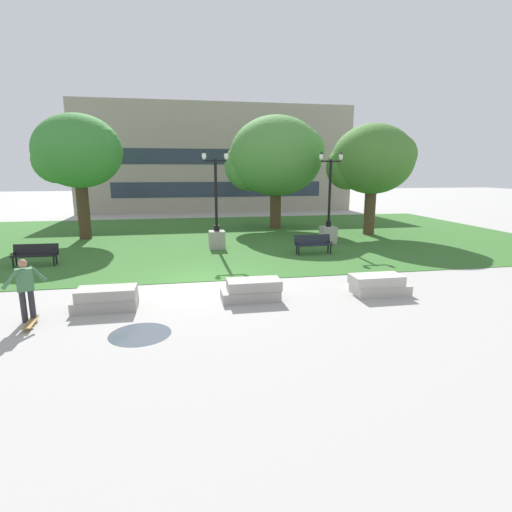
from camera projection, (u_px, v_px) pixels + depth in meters
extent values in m
plane|color=#A3A09B|center=(206.00, 282.00, 14.48)|extent=(140.00, 140.00, 0.00)
cube|color=#336628|center=(196.00, 237.00, 24.09)|extent=(40.00, 20.00, 0.02)
cube|color=#9E9991|center=(106.00, 304.00, 11.62)|extent=(1.80, 0.90, 0.32)
cube|color=#A6A098|center=(107.00, 293.00, 11.57)|extent=(1.66, 0.83, 0.32)
cube|color=#9E9991|center=(250.00, 295.00, 12.48)|extent=(1.80, 0.90, 0.32)
cube|color=#A6A098|center=(254.00, 285.00, 12.43)|extent=(1.66, 0.83, 0.32)
cube|color=#B2ADA3|center=(380.00, 289.00, 13.08)|extent=(1.80, 0.90, 0.32)
cube|color=#BBB6AB|center=(376.00, 280.00, 12.98)|extent=(1.66, 0.83, 0.32)
cylinder|color=#28282D|center=(32.00, 306.00, 10.66)|extent=(0.15, 0.15, 0.86)
cylinder|color=#28282D|center=(24.00, 307.00, 10.56)|extent=(0.15, 0.15, 0.86)
cube|color=#3D7047|center=(25.00, 280.00, 10.45)|extent=(0.46, 0.37, 0.60)
cylinder|color=#3D7047|center=(38.00, 274.00, 10.74)|extent=(0.43, 0.25, 0.49)
cylinder|color=#3D7047|center=(10.00, 280.00, 10.14)|extent=(0.43, 0.25, 0.49)
sphere|color=#9E7051|center=(22.00, 263.00, 10.36)|extent=(0.22, 0.22, 0.22)
cube|color=olive|center=(30.00, 323.00, 10.34)|extent=(0.27, 0.81, 0.02)
cube|color=olive|center=(25.00, 329.00, 9.91)|extent=(0.21, 0.14, 0.06)
cube|color=olive|center=(35.00, 317.00, 10.76)|extent=(0.21, 0.14, 0.06)
cylinder|color=silver|center=(33.00, 328.00, 10.18)|extent=(0.03, 0.06, 0.06)
cylinder|color=silver|center=(23.00, 329.00, 10.12)|extent=(0.03, 0.06, 0.06)
cylinder|color=silver|center=(37.00, 322.00, 10.59)|extent=(0.03, 0.06, 0.06)
cylinder|color=silver|center=(28.00, 323.00, 10.53)|extent=(0.03, 0.06, 0.06)
cylinder|color=#47515B|center=(140.00, 334.00, 9.86)|extent=(1.52, 1.52, 0.01)
cube|color=black|center=(34.00, 256.00, 16.73)|extent=(1.81, 0.50, 0.05)
cube|color=black|center=(36.00, 249.00, 16.93)|extent=(1.80, 0.18, 0.46)
cube|color=black|center=(13.00, 254.00, 16.58)|extent=(0.07, 0.40, 0.04)
cube|color=black|center=(55.00, 252.00, 16.83)|extent=(0.07, 0.40, 0.04)
cylinder|color=black|center=(13.00, 263.00, 16.51)|extent=(0.07, 0.07, 0.41)
cylinder|color=black|center=(54.00, 261.00, 16.74)|extent=(0.07, 0.07, 0.41)
cylinder|color=black|center=(16.00, 261.00, 16.82)|extent=(0.07, 0.07, 0.41)
cylinder|color=black|center=(57.00, 260.00, 17.05)|extent=(0.07, 0.07, 0.41)
cube|color=#1E232D|center=(314.00, 245.00, 19.13)|extent=(1.81, 0.49, 0.05)
cube|color=#1E232D|center=(312.00, 239.00, 19.32)|extent=(1.80, 0.17, 0.46)
cube|color=black|center=(297.00, 243.00, 18.94)|extent=(0.07, 0.40, 0.04)
cube|color=black|center=(330.00, 242.00, 19.28)|extent=(0.07, 0.40, 0.04)
cylinder|color=black|center=(299.00, 251.00, 18.86)|extent=(0.07, 0.07, 0.41)
cylinder|color=black|center=(331.00, 250.00, 19.19)|extent=(0.07, 0.07, 0.41)
cylinder|color=black|center=(297.00, 250.00, 19.17)|extent=(0.07, 0.07, 0.41)
cylinder|color=black|center=(328.00, 248.00, 19.49)|extent=(0.07, 0.07, 0.41)
cube|color=#ADA89E|center=(328.00, 235.00, 22.14)|extent=(0.80, 0.80, 0.90)
cylinder|color=black|center=(329.00, 224.00, 22.01)|extent=(0.28, 0.28, 0.30)
cylinder|color=black|center=(330.00, 194.00, 21.66)|extent=(0.14, 0.14, 3.62)
cube|color=black|center=(331.00, 161.00, 21.30)|extent=(1.10, 0.08, 0.08)
ellipsoid|color=white|center=(321.00, 157.00, 21.15)|extent=(0.22, 0.22, 0.36)
cone|color=black|center=(321.00, 153.00, 21.11)|extent=(0.20, 0.20, 0.13)
ellipsoid|color=white|center=(341.00, 157.00, 21.35)|extent=(0.22, 0.22, 0.36)
cone|color=black|center=(341.00, 153.00, 21.31)|extent=(0.20, 0.20, 0.13)
cube|color=gray|center=(217.00, 240.00, 20.54)|extent=(0.80, 0.80, 0.90)
cylinder|color=black|center=(217.00, 228.00, 20.41)|extent=(0.28, 0.28, 0.30)
cylinder|color=black|center=(216.00, 196.00, 20.07)|extent=(0.14, 0.14, 3.60)
cube|color=black|center=(215.00, 161.00, 19.71)|extent=(1.10, 0.08, 0.08)
ellipsoid|color=white|center=(204.00, 156.00, 19.56)|extent=(0.22, 0.22, 0.36)
cone|color=black|center=(204.00, 152.00, 19.52)|extent=(0.20, 0.20, 0.13)
ellipsoid|color=white|center=(226.00, 156.00, 19.76)|extent=(0.22, 0.22, 0.36)
cone|color=black|center=(226.00, 152.00, 19.71)|extent=(0.20, 0.20, 0.13)
cylinder|color=#4C3823|center=(276.00, 205.00, 27.56)|extent=(0.75, 0.75, 3.16)
ellipsoid|color=#4C893D|center=(276.00, 156.00, 26.86)|extent=(6.25, 6.25, 5.31)
sphere|color=#4C893D|center=(249.00, 166.00, 27.29)|extent=(3.44, 3.44, 3.44)
sphere|color=#4C893D|center=(301.00, 151.00, 26.47)|extent=(3.12, 3.12, 3.12)
cylinder|color=#4C3823|center=(370.00, 208.00, 24.85)|extent=(0.69, 0.69, 3.26)
ellipsoid|color=#42752D|center=(373.00, 159.00, 24.22)|extent=(4.92, 4.92, 4.19)
sphere|color=#42752D|center=(348.00, 167.00, 24.56)|extent=(2.71, 2.71, 2.71)
sphere|color=#42752D|center=(396.00, 155.00, 23.91)|extent=(2.46, 2.46, 2.46)
cylinder|color=#42301E|center=(83.00, 207.00, 23.13)|extent=(0.68, 0.68, 3.68)
ellipsoid|color=#387F33|center=(78.00, 151.00, 22.47)|extent=(4.83, 4.83, 4.10)
sphere|color=#387F33|center=(56.00, 160.00, 22.80)|extent=(2.66, 2.66, 2.66)
sphere|color=#387F33|center=(99.00, 146.00, 22.17)|extent=(2.41, 2.41, 2.41)
cube|color=gray|center=(219.00, 159.00, 37.46)|extent=(26.17, 1.00, 10.08)
cube|color=#232D3D|center=(220.00, 189.00, 37.57)|extent=(19.63, 0.03, 1.40)
cube|color=#232D3D|center=(219.00, 157.00, 36.93)|extent=(19.63, 0.03, 1.40)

